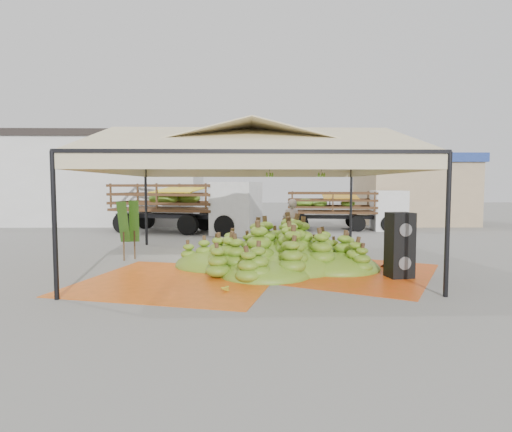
{
  "coord_description": "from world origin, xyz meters",
  "views": [
    {
      "loc": [
        -0.19,
        -12.64,
        2.31
      ],
      "look_at": [
        0.2,
        1.5,
        1.3
      ],
      "focal_mm": 30.0,
      "sensor_mm": 36.0,
      "label": 1
    }
  ],
  "objects_px": {
    "vendor": "(291,224)",
    "truck_right": "(351,206)",
    "truck_left": "(191,202)",
    "banana_heap": "(280,245)",
    "speaker_stack": "(400,245)"
  },
  "relations": [
    {
      "from": "banana_heap",
      "to": "vendor",
      "type": "height_order",
      "value": "vendor"
    },
    {
      "from": "vendor",
      "to": "truck_right",
      "type": "height_order",
      "value": "truck_right"
    },
    {
      "from": "speaker_stack",
      "to": "vendor",
      "type": "height_order",
      "value": "vendor"
    },
    {
      "from": "speaker_stack",
      "to": "truck_right",
      "type": "bearing_deg",
      "value": 72.93
    },
    {
      "from": "banana_heap",
      "to": "truck_left",
      "type": "height_order",
      "value": "truck_left"
    },
    {
      "from": "truck_left",
      "to": "truck_right",
      "type": "relative_size",
      "value": 1.23
    },
    {
      "from": "banana_heap",
      "to": "truck_left",
      "type": "xyz_separation_m",
      "value": [
        -3.6,
        9.15,
        0.88
      ]
    },
    {
      "from": "speaker_stack",
      "to": "truck_right",
      "type": "xyz_separation_m",
      "value": [
        1.67,
        11.66,
        0.44
      ]
    },
    {
      "from": "speaker_stack",
      "to": "truck_right",
      "type": "distance_m",
      "value": 11.78
    },
    {
      "from": "banana_heap",
      "to": "vendor",
      "type": "xyz_separation_m",
      "value": [
        0.7,
        3.41,
        0.27
      ]
    },
    {
      "from": "vendor",
      "to": "truck_left",
      "type": "height_order",
      "value": "truck_left"
    },
    {
      "from": "vendor",
      "to": "truck_right",
      "type": "distance_m",
      "value": 7.89
    },
    {
      "from": "speaker_stack",
      "to": "vendor",
      "type": "bearing_deg",
      "value": 105.74
    },
    {
      "from": "banana_heap",
      "to": "truck_right",
      "type": "relative_size",
      "value": 0.97
    },
    {
      "from": "truck_right",
      "to": "banana_heap",
      "type": "bearing_deg",
      "value": -106.78
    }
  ]
}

